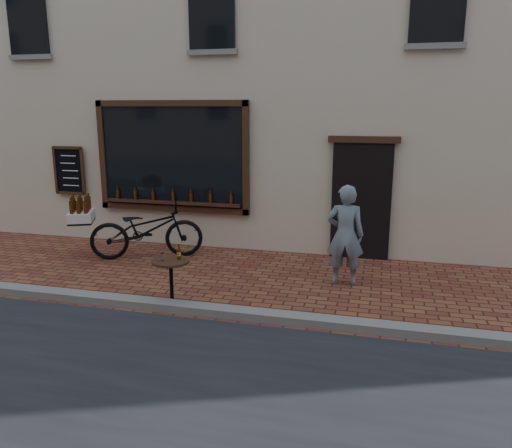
# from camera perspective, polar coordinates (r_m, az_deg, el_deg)

# --- Properties ---
(ground) EXTENTS (90.00, 90.00, 0.00)m
(ground) POSITION_cam_1_polar(r_m,az_deg,el_deg) (6.99, -5.93, -10.83)
(ground) COLOR #5F281E
(ground) RESTS_ON ground
(kerb) EXTENTS (90.00, 0.25, 0.12)m
(kerb) POSITION_cam_1_polar(r_m,az_deg,el_deg) (7.14, -5.39, -9.76)
(kerb) COLOR slate
(kerb) RESTS_ON ground
(shop_building) EXTENTS (28.00, 6.20, 10.00)m
(shop_building) POSITION_cam_1_polar(r_m,az_deg,el_deg) (12.86, 4.30, 22.89)
(shop_building) COLOR #C0B597
(shop_building) RESTS_ON ground
(cargo_bicycle) EXTENTS (2.51, 1.63, 1.19)m
(cargo_bicycle) POSITION_cam_1_polar(r_m,az_deg,el_deg) (9.75, -12.64, -0.56)
(cargo_bicycle) COLOR black
(cargo_bicycle) RESTS_ON ground
(bistro_table) EXTENTS (0.55, 0.55, 0.94)m
(bistro_table) POSITION_cam_1_polar(r_m,az_deg,el_deg) (7.34, -9.66, -5.58)
(bistro_table) COLOR black
(bistro_table) RESTS_ON ground
(pedestrian) EXTENTS (0.62, 0.42, 1.65)m
(pedestrian) POSITION_cam_1_polar(r_m,az_deg,el_deg) (8.18, 10.16, -1.26)
(pedestrian) COLOR slate
(pedestrian) RESTS_ON ground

